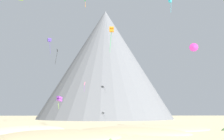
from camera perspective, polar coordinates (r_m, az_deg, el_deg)
name	(u,v)px	position (r m, az deg, el deg)	size (l,w,h in m)	color
dune_foreground_left	(155,129)	(63.28, 8.63, -11.71)	(23.12, 19.66, 1.62)	#CCBA8E
dune_foreground_right	(60,137)	(43.76, -10.49, -13.22)	(18.31, 17.74, 1.98)	#C6B284
dune_midground	(28,131)	(57.91, -16.68, -11.78)	(16.81, 11.67, 2.02)	beige
dune_back_low	(131,133)	(50.58, 3.83, -12.66)	(21.21, 9.69, 2.09)	#C6B284
bush_ridge_crest	(29,129)	(55.12, -16.45, -11.48)	(2.29, 2.29, 0.97)	#568442
bush_near_left	(224,129)	(61.19, 21.79, -11.08)	(1.15, 1.15, 0.55)	#477238
bush_low_patch	(46,129)	(57.24, -13.23, -11.51)	(2.73, 2.73, 0.88)	#668C4C
rock_massif	(106,67)	(141.60, -1.25, 0.67)	(72.81, 72.81, 55.34)	slate
kite_violet_low	(59,99)	(84.91, -10.64, -5.78)	(1.82, 1.82, 3.88)	purple
kite_magenta_mid	(194,47)	(66.64, 16.26, 4.48)	(2.03, 0.99, 2.01)	#D1339E
kite_green_high	(86,0)	(82.63, -5.39, 14.01)	(0.82, 1.34, 2.84)	green
kite_black_mid	(57,54)	(96.80, -11.15, 3.19)	(0.79, 0.67, 5.30)	black
kite_orange_mid	(112,30)	(59.78, -0.10, 8.14)	(1.04, 1.02, 5.45)	orange
kite_indigo_high	(49,40)	(93.97, -12.59, 5.92)	(1.38, 1.38, 5.08)	#5138B2
kite_rainbow_low	(85,85)	(85.42, -5.59, -3.01)	(0.35, 0.63, 2.94)	#E5668C
kite_cyan_high	(170,1)	(97.13, 11.69, 13.49)	(1.18, 1.18, 4.47)	#33BCDB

